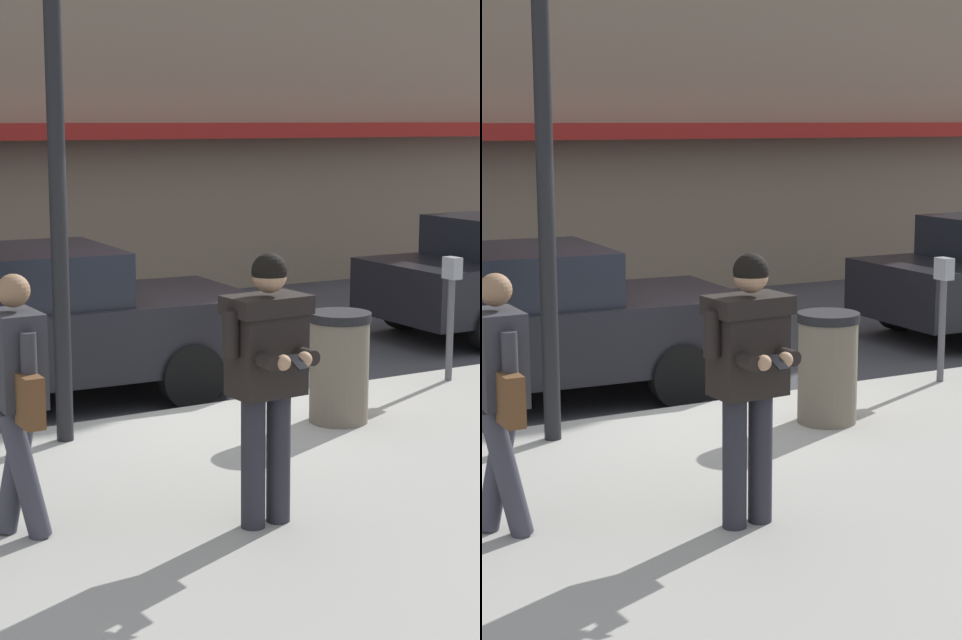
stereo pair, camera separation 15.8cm
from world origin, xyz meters
The scene contains 9 objects.
ground_plane centered at (0.00, 0.00, 0.00)m, with size 80.00×80.00×0.00m, color #3D3D42.
sidewalk centered at (1.00, -2.85, 0.07)m, with size 32.00×5.30×0.14m, color #99968E.
curb_paint_line centered at (1.00, 0.05, 0.00)m, with size 28.00×0.12×0.01m, color silver.
parked_sedan_mid centered at (-1.20, 1.13, 0.79)m, with size 4.59×2.11×1.54m.
man_texting_on_phone centered at (-0.93, -3.09, 1.25)m, with size 0.65×0.60×1.81m.
pedestrian_with_bag centered at (-2.39, -2.49, 1.11)m, with size 0.33×0.72×1.70m.
street_lamp_post centered at (-1.42, -0.65, 3.14)m, with size 0.36×0.36×4.88m.
parking_meter centered at (2.73, -0.60, 0.97)m, with size 0.12×0.18×1.27m.
trash_bin centered at (0.88, -1.30, 0.63)m, with size 0.55×0.55×0.98m.
Camera 2 is at (-4.22, -8.90, 2.77)m, focal length 60.00 mm.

